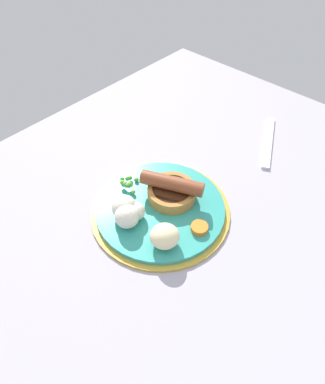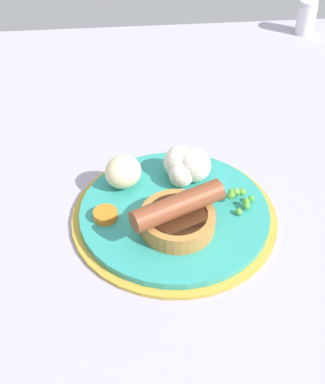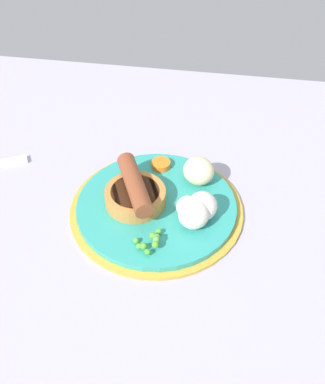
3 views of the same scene
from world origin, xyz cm
name	(u,v)px [view 3 (image 3 of 3)]	position (x,y,z in cm)	size (l,w,h in cm)	color
dining_table	(165,219)	(0.00, 0.00, 1.50)	(110.00, 80.00, 3.00)	#9E99AD
dinner_plate	(156,209)	(1.22, 0.08, 3.57)	(25.34, 25.34, 1.40)	#B79333
sausage_pudding	(136,191)	(4.31, -0.38, 6.29)	(8.83, 11.42, 4.89)	#AD7538
pea_pile	(151,241)	(0.65, 7.81, 5.40)	(4.11, 4.73, 1.77)	green
cauliflower_floret	(196,210)	(-4.68, 2.15, 6.45)	(5.77, 6.05, 4.35)	beige
potato_chunk_0	(199,171)	(-4.20, -5.98, 6.46)	(4.49, 4.82, 4.11)	beige
carrot_slice_1	(161,164)	(1.86, -8.40, 4.90)	(2.93, 2.93, 1.01)	orange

